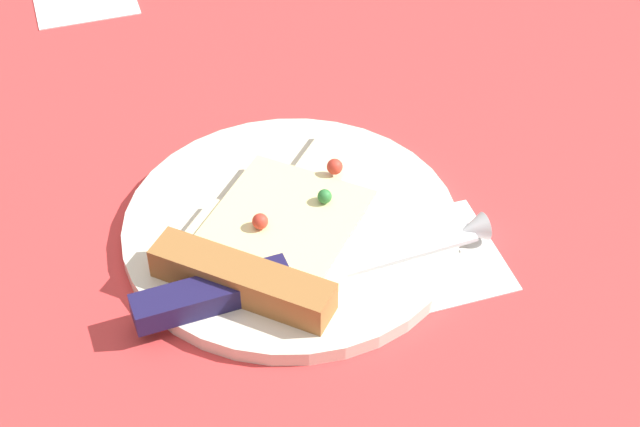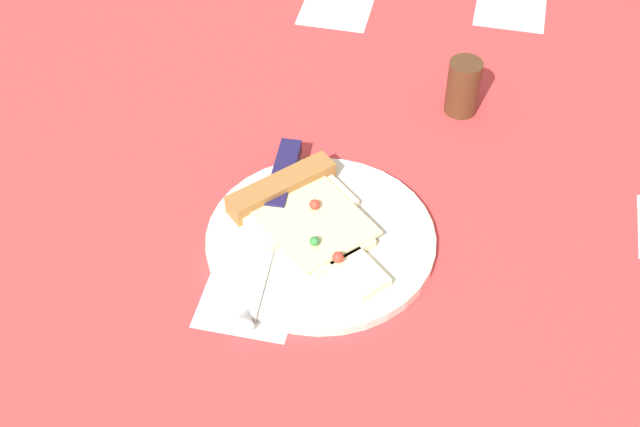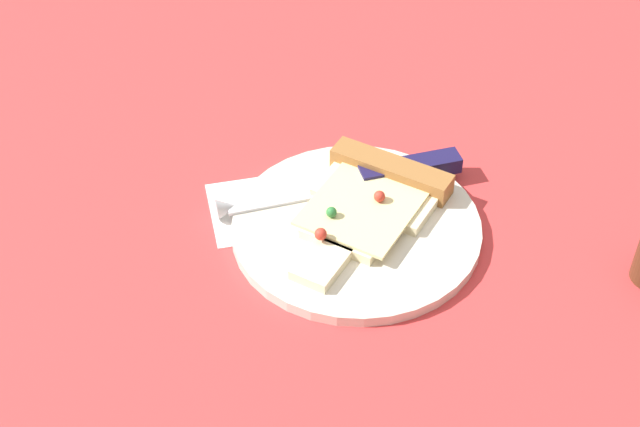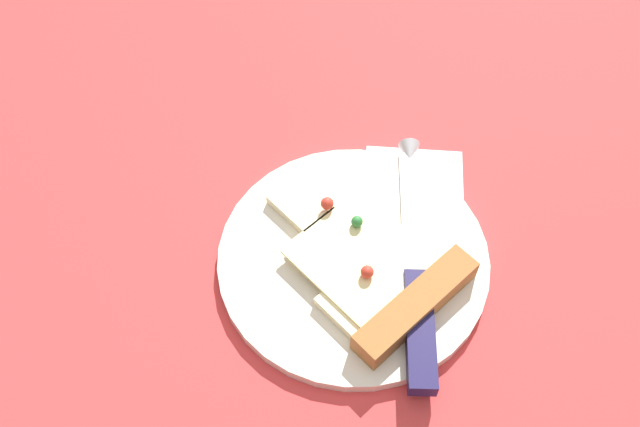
# 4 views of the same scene
# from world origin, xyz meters

# --- Properties ---
(ground_plane) EXTENTS (1.55, 1.55, 0.03)m
(ground_plane) POSITION_xyz_m (0.00, 0.00, -0.01)
(ground_plane) COLOR #D13838
(ground_plane) RESTS_ON ground
(plate) EXTENTS (0.23, 0.23, 0.01)m
(plate) POSITION_xyz_m (0.09, 0.09, 0.01)
(plate) COLOR silver
(plate) RESTS_ON ground_plane
(pizza_slice) EXTENTS (0.17, 0.18, 0.02)m
(pizza_slice) POSITION_xyz_m (0.08, 0.07, 0.02)
(pizza_slice) COLOR beige
(pizza_slice) RESTS_ON plate
(knife) EXTENTS (0.24, 0.03, 0.02)m
(knife) POSITION_xyz_m (0.07, 0.03, 0.02)
(knife) COLOR silver
(knife) RESTS_ON plate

